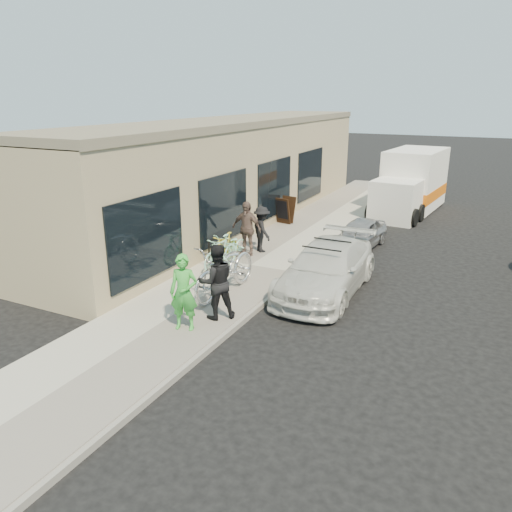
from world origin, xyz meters
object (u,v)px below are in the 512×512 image
(bike_rack, at_px, (214,248))
(sedan_white, at_px, (327,269))
(sedan_silver, at_px, (360,234))
(sandwich_board, at_px, (285,210))
(woman_rider, at_px, (184,292))
(bystander_b, at_px, (246,229))
(tandem_bike, at_px, (226,269))
(man_standing, at_px, (216,282))
(cruiser_bike_b, at_px, (230,247))
(cruiser_bike_a, at_px, (221,252))
(moving_truck, at_px, (411,185))
(bystander_a, at_px, (262,229))
(cruiser_bike_c, at_px, (225,248))

(bike_rack, distance_m, sedan_white, 3.81)
(sedan_silver, bearing_deg, sedan_white, -81.23)
(sandwich_board, relative_size, woman_rider, 0.61)
(bystander_b, bearing_deg, tandem_bike, -68.45)
(man_standing, bearing_deg, cruiser_bike_b, -107.96)
(bystander_b, bearing_deg, cruiser_bike_a, -90.63)
(sandwich_board, bearing_deg, bike_rack, -78.76)
(tandem_bike, height_order, cruiser_bike_a, tandem_bike)
(man_standing, xyz_separation_m, bystander_b, (-1.57, 4.52, -0.00))
(woman_rider, bearing_deg, sedan_silver, 61.08)
(cruiser_bike_a, bearing_deg, sedan_white, 4.82)
(sedan_white, xyz_separation_m, cruiser_bike_a, (-3.32, 0.04, -0.02))
(man_standing, bearing_deg, sedan_silver, -143.45)
(moving_truck, bearing_deg, sedan_white, -85.83)
(moving_truck, xyz_separation_m, cruiser_bike_a, (-3.53, -11.05, -0.58))
(cruiser_bike_b, distance_m, bystander_a, 1.41)
(cruiser_bike_a, height_order, bystander_b, bystander_b)
(sedan_white, bearing_deg, cruiser_bike_b, 165.98)
(man_standing, relative_size, cruiser_bike_b, 1.06)
(woman_rider, distance_m, bystander_b, 5.48)
(man_standing, distance_m, bystander_a, 5.28)
(sedan_silver, xyz_separation_m, cruiser_bike_b, (-3.15, -3.60, 0.08))
(sedan_silver, relative_size, tandem_bike, 1.13)
(bike_rack, xyz_separation_m, woman_rider, (1.80, -4.26, 0.40))
(sandwich_board, xyz_separation_m, woman_rider, (1.80, -9.79, 0.32))
(sandwich_board, distance_m, cruiser_bike_c, 5.38)
(cruiser_bike_c, bearing_deg, bystander_b, 76.86)
(sedan_white, bearing_deg, sandwich_board, 121.66)
(sedan_white, height_order, bystander_a, bystander_a)
(woman_rider, bearing_deg, tandem_bike, 77.74)
(moving_truck, height_order, man_standing, moving_truck)
(cruiser_bike_c, bearing_deg, moving_truck, 73.87)
(sedan_silver, height_order, man_standing, man_standing)
(sandwich_board, relative_size, bystander_a, 0.69)
(woman_rider, relative_size, man_standing, 0.97)
(bike_rack, xyz_separation_m, moving_truck, (4.00, 10.65, 0.61))
(sedan_silver, xyz_separation_m, moving_truck, (0.50, 6.68, 0.71))
(sandwich_board, distance_m, cruiser_bike_a, 5.94)
(sedan_white, relative_size, man_standing, 2.59)
(sedan_white, xyz_separation_m, bystander_a, (-2.96, 2.10, 0.24))
(man_standing, height_order, cruiser_bike_a, man_standing)
(sedan_silver, height_order, moving_truck, moving_truck)
(bike_rack, bearing_deg, bystander_a, 63.75)
(tandem_bike, xyz_separation_m, cruiser_bike_b, (-1.26, 2.47, -0.25))
(bike_rack, height_order, cruiser_bike_c, cruiser_bike_c)
(sedan_silver, bearing_deg, sandwich_board, 161.31)
(woman_rider, xyz_separation_m, man_standing, (0.34, 0.82, 0.03))
(woman_rider, xyz_separation_m, cruiser_bike_a, (-1.33, 3.87, -0.37))
(sedan_silver, bearing_deg, man_standing, -95.30)
(bike_rack, distance_m, cruiser_bike_a, 0.61)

